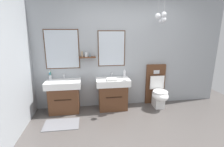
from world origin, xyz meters
name	(u,v)px	position (x,y,z in m)	size (l,w,h in m)	color
wall_back	(127,53)	(-0.02, 1.70, 1.29)	(4.60, 0.64, 2.57)	#999EA3
bath_mat	(62,124)	(-1.52, 0.86, 0.01)	(0.68, 0.44, 0.01)	slate
vanity_sink_left	(64,95)	(-1.52, 1.45, 0.39)	(0.76, 0.47, 0.73)	#56331E
tap_on_left_sink	(64,76)	(-1.52, 1.62, 0.80)	(0.03, 0.13, 0.11)	silver
vanity_sink_right	(113,93)	(-0.41, 1.45, 0.39)	(0.76, 0.47, 0.73)	#56331E
tap_on_right_sink	(112,74)	(-0.41, 1.62, 0.80)	(0.03, 0.13, 0.11)	silver
toilet	(157,91)	(0.69, 1.44, 0.38)	(0.48, 0.63, 1.00)	#56331E
toothbrush_cup	(50,77)	(-1.82, 1.60, 0.79)	(0.07, 0.07, 0.21)	silver
soap_dispenser	(124,73)	(-0.10, 1.61, 0.80)	(0.06, 0.06, 0.17)	white
folded_hand_towel	(112,79)	(-0.45, 1.31, 0.75)	(0.22, 0.16, 0.04)	white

